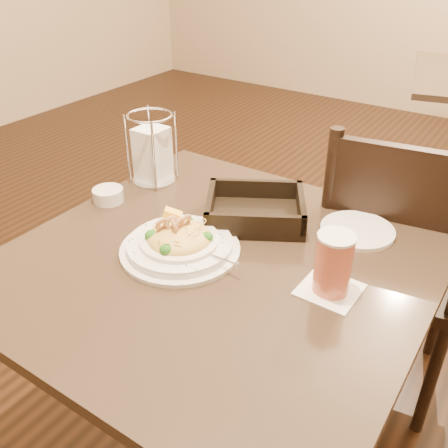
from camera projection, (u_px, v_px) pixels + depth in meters
The scene contains 8 objects.
main_table at pixel (220, 332), 1.24m from camera, with size 0.90×0.90×0.71m.
dining_chair_near at pixel (391, 263), 1.47m from camera, with size 0.48×0.48×0.93m.
pasta_bowl at pixel (180, 242), 1.13m from camera, with size 0.31×0.28×0.09m.
drink_glass at pixel (333, 264), 0.99m from camera, with size 0.12×0.12×0.13m.
bread_basket at pixel (255, 212), 1.25m from camera, with size 0.31×0.29×0.07m.
napkin_caddy at pixel (153, 153), 1.41m from camera, with size 0.13×0.13×0.20m.
side_plate at pixel (357, 230), 1.21m from camera, with size 0.18×0.18×0.01m, color white.
butter_ramekin at pixel (108, 195), 1.34m from camera, with size 0.08×0.08×0.04m, color white.
Camera 1 is at (0.52, -0.76, 1.36)m, focal length 40.00 mm.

